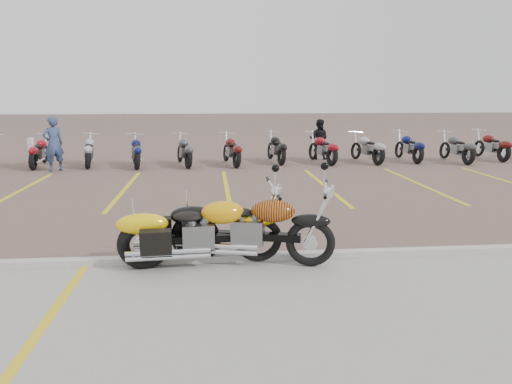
{
  "coord_description": "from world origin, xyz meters",
  "views": [
    {
      "loc": [
        -0.44,
        -9.25,
        2.55
      ],
      "look_at": [
        0.39,
        -0.37,
        0.75
      ],
      "focal_mm": 35.0,
      "sensor_mm": 36.0,
      "label": 1
    }
  ],
  "objects_px": {
    "person_a": "(53,144)",
    "person_b": "(319,139)",
    "bollard": "(31,152)",
    "yellow_cruiser": "(197,234)",
    "flame_cruiser": "(248,232)"
  },
  "relations": [
    {
      "from": "bollard",
      "to": "person_a",
      "type": "bearing_deg",
      "value": -43.64
    },
    {
      "from": "flame_cruiser",
      "to": "person_a",
      "type": "distance_m",
      "value": 11.01
    },
    {
      "from": "flame_cruiser",
      "to": "person_b",
      "type": "bearing_deg",
      "value": 86.58
    },
    {
      "from": "person_a",
      "to": "bollard",
      "type": "xyz_separation_m",
      "value": [
        -1.06,
        1.01,
        -0.39
      ]
    },
    {
      "from": "flame_cruiser",
      "to": "person_a",
      "type": "relative_size",
      "value": 1.37
    },
    {
      "from": "yellow_cruiser",
      "to": "bollard",
      "type": "distance_m",
      "value": 12.04
    },
    {
      "from": "person_a",
      "to": "person_b",
      "type": "xyz_separation_m",
      "value": [
        9.18,
        2.09,
        -0.13
      ]
    },
    {
      "from": "flame_cruiser",
      "to": "bollard",
      "type": "height_order",
      "value": "bollard"
    },
    {
      "from": "yellow_cruiser",
      "to": "person_b",
      "type": "xyz_separation_m",
      "value": [
        4.36,
        11.59,
        0.26
      ]
    },
    {
      "from": "flame_cruiser",
      "to": "person_b",
      "type": "xyz_separation_m",
      "value": [
        3.62,
        11.58,
        0.25
      ]
    },
    {
      "from": "yellow_cruiser",
      "to": "flame_cruiser",
      "type": "relative_size",
      "value": 1.0
    },
    {
      "from": "bollard",
      "to": "yellow_cruiser",
      "type": "bearing_deg",
      "value": -60.79
    },
    {
      "from": "person_a",
      "to": "bollard",
      "type": "height_order",
      "value": "person_a"
    },
    {
      "from": "flame_cruiser",
      "to": "person_a",
      "type": "height_order",
      "value": "person_a"
    },
    {
      "from": "person_b",
      "to": "bollard",
      "type": "xyz_separation_m",
      "value": [
        -10.24,
        -1.08,
        -0.26
      ]
    }
  ]
}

